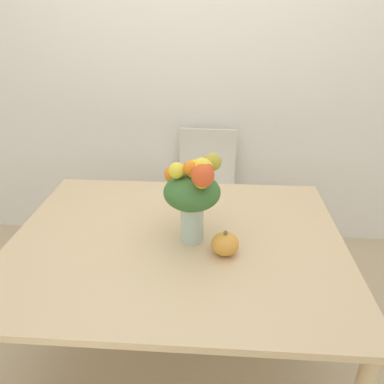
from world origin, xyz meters
The scene contains 6 objects.
ground_plane centered at (0.00, 0.00, 0.00)m, with size 12.00×12.00×0.00m, color tan.
wall_back centered at (0.00, 1.23, 1.35)m, with size 8.00×0.06×2.70m.
dining_table centered at (0.00, 0.00, 0.65)m, with size 1.48×1.19×0.72m.
flower_vase centered at (0.07, 0.00, 0.96)m, with size 0.25×0.29×0.40m.
pumpkin centered at (0.21, -0.10, 0.77)m, with size 0.12×0.12×0.11m.
dining_chair_near_window centered at (0.09, 0.97, 0.48)m, with size 0.45×0.45×0.90m.
Camera 1 is at (0.17, -1.40, 1.65)m, focal length 35.00 mm.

